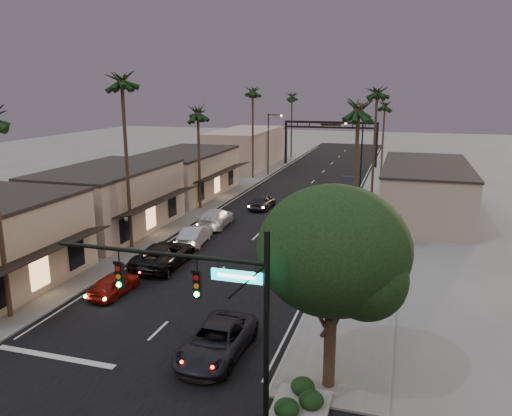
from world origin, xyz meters
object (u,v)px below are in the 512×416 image
Objects in this scene: corner_tree at (335,255)px; streetlight_right at (359,154)px; palm_rc at (385,103)px; arch at (331,132)px; streetlight_left at (270,139)px; palm_lc at (198,109)px; curbside_near at (217,341)px; palm_ra at (359,104)px; palm_rb at (377,89)px; palm_far at (292,94)px; palm_ld at (253,89)px; oncoming_pickup at (164,255)px; palm_lb at (121,76)px; curbside_black at (295,250)px; oncoming_red at (114,284)px; traffic_signal at (216,299)px; oncoming_silver at (195,235)px.

streetlight_right is at bearing 93.89° from corner_tree.
arch is at bearing 145.11° from palm_rc.
corner_tree is 0.98× the size of streetlight_left.
curbside_near is at bearing -65.56° from palm_lc.
curbside_near is at bearing -106.90° from palm_ra.
palm_rb is 1.08× the size of palm_far.
palm_lc and palm_rc have the same top height.
palm_ld reaches higher than corner_tree.
arch is at bearing -96.54° from oncoming_pickup.
oncoming_pickup is (4.37, -16.95, -9.60)m from palm_lc.
palm_lb is at bearing -90.31° from palm_far.
curbside_black is at bearing -67.80° from palm_ld.
palm_rc is at bearing -103.36° from oncoming_red.
palm_lc reaches higher than oncoming_pickup.
corner_tree is at bearing -72.03° from streetlight_left.
palm_ld reaches higher than curbside_black.
streetlight_right is 0.68× the size of palm_far.
palm_rb is 30.34m from oncoming_pickup.
palm_lb is 45.48m from palm_rc.
oncoming_red is at bearing 137.81° from traffic_signal.
palm_ra is at bearing 171.90° from oncoming_silver.
oncoming_red is (-13.45, -50.45, -9.79)m from palm_rc.
arch is 1.69× the size of streetlight_right.
corner_tree is at bearing -38.83° from palm_lb.
palm_lb is 1.07× the size of palm_ld.
traffic_signal is at bearing -91.72° from streetlight_right.
palm_ra is (17.20, 2.00, -1.94)m from palm_lb.
palm_lc is 42.01m from palm_far.
corner_tree is at bearing 42.31° from traffic_signal.
palm_far is at bearing 104.14° from corner_tree.
traffic_signal is at bearing -137.69° from corner_tree.
corner_tree is 16.95m from curbside_black.
curbside_near is at bearing -47.19° from palm_lb.
palm_far reaches higher than palm_rc.
streetlight_right is at bearing -124.18° from oncoming_silver.
traffic_signal is at bearing -85.07° from arch.
palm_lc is 0.92× the size of palm_ra.
oncoming_silver is (4.40, -30.45, -11.64)m from palm_ld.
palm_lc is at bearing -74.62° from oncoming_silver.
palm_ld is 1.16× the size of palm_rc.
traffic_signal is 24.44m from palm_lb.
corner_tree is 1.56× the size of curbside_near.
traffic_signal is 1.36× the size of oncoming_pickup.
oncoming_silver is at bearing 118.70° from curbside_near.
palm_rc is at bearing 86.55° from curbside_black.
palm_lc reaches higher than traffic_signal.
palm_lc is at bearing 122.34° from corner_tree.
oncoming_red is 0.69× the size of curbside_black.
oncoming_silver is (-12.80, -19.45, -11.64)m from palm_rb.
oncoming_pickup reaches higher than oncoming_red.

